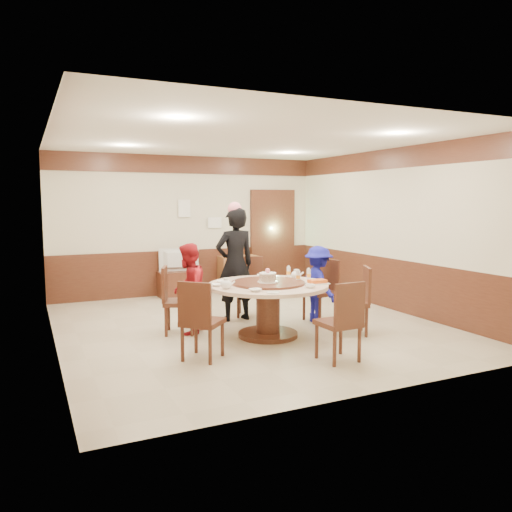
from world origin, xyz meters
name	(u,v)px	position (x,y,z in m)	size (l,w,h in m)	color
room	(249,255)	(0.01, 0.01, 1.08)	(6.00, 6.04, 2.84)	#C2B79B
banquet_table	(268,299)	(0.00, -0.67, 0.53)	(1.67, 1.67, 0.78)	#4A2417
chair_0	(321,301)	(1.19, -0.17, 0.30)	(0.53, 0.52, 0.97)	#4A2417
chair_1	(250,297)	(0.30, 0.62, 0.30)	(0.59, 0.60, 0.97)	#4A2417
chair_2	(178,312)	(-1.10, 0.03, 0.30)	(0.57, 0.57, 0.97)	#4A2417
chair_3	(202,334)	(-1.18, -1.25, 0.30)	(0.62, 0.62, 0.97)	#4A2417
chair_4	(339,336)	(0.29, -2.00, 0.30)	(0.46, 0.47, 0.97)	#4A2417
chair_5	(353,313)	(1.16, -1.07, 0.30)	(0.59, 0.59, 0.97)	#4A2417
person_standing	(235,264)	(-0.05, 0.43, 0.90)	(0.65, 0.43, 1.79)	black
person_red	(188,289)	(-0.96, -0.04, 0.65)	(0.63, 0.49, 1.30)	#AA161F
person_blue	(318,284)	(1.07, -0.27, 0.60)	(0.78, 0.45, 1.20)	#171895
birthday_cake	(268,277)	(-0.03, -0.71, 0.85)	(0.29, 0.29, 0.20)	white
teapot_left	(226,284)	(-0.68, -0.80, 0.81)	(0.17, 0.15, 0.13)	white
teapot_right	(296,275)	(0.56, -0.46, 0.81)	(0.17, 0.15, 0.13)	white
bowl_0	(222,282)	(-0.57, -0.34, 0.77)	(0.15, 0.15, 0.04)	white
bowl_1	(310,286)	(0.36, -1.20, 0.77)	(0.15, 0.15, 0.05)	white
bowl_2	(255,290)	(-0.42, -1.14, 0.77)	(0.16, 0.16, 0.04)	white
bowl_3	(313,280)	(0.66, -0.78, 0.77)	(0.13, 0.13, 0.04)	white
bowl_4	(217,285)	(-0.73, -0.56, 0.77)	(0.14, 0.14, 0.03)	white
bowl_5	(261,276)	(0.18, -0.07, 0.77)	(0.13, 0.13, 0.04)	white
saucer_near	(273,292)	(-0.25, -1.32, 0.76)	(0.18, 0.18, 0.01)	white
saucer_far	(280,276)	(0.45, -0.17, 0.76)	(0.18, 0.18, 0.01)	white
shrimp_platter	(317,282)	(0.61, -0.98, 0.78)	(0.30, 0.20, 0.06)	white
bottle_0	(298,276)	(0.47, -0.69, 0.83)	(0.06, 0.06, 0.16)	silver
bottle_1	(309,275)	(0.68, -0.62, 0.83)	(0.06, 0.06, 0.16)	silver
bottle_2	(289,272)	(0.54, -0.27, 0.83)	(0.06, 0.06, 0.16)	silver
tv_stand	(180,284)	(-0.28, 2.75, 0.25)	(0.85, 0.45, 0.50)	#4A2417
television	(179,260)	(-0.28, 2.75, 0.73)	(0.79, 0.10, 0.46)	gray
side_cabinet	(238,273)	(1.00, 2.78, 0.38)	(0.80, 0.40, 0.75)	brown
thermos	(240,247)	(1.05, 2.78, 0.94)	(0.15, 0.15, 0.38)	silver
notice_left	(184,208)	(-0.10, 2.96, 1.75)	(0.25, 0.00, 0.35)	white
notice_right	(215,223)	(0.55, 2.96, 1.45)	(0.30, 0.00, 0.22)	white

